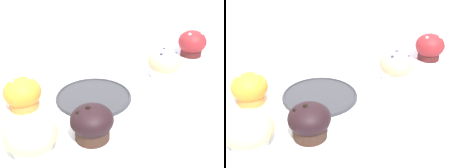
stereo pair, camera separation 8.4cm
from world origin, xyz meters
TOP-DOWN VIEW (x-y plane):
  - wall_back at (0.00, 0.60)m, footprint 3.20×0.10m
  - muffin_front_center at (0.32, 0.14)m, footprint 0.10×0.10m
  - muffin_back_left at (-0.32, -0.11)m, footprint 0.11×0.11m
  - muffin_back_right at (0.14, 0.05)m, footprint 0.10×0.10m
  - muffin_front_left at (-0.30, 0.07)m, footprint 0.10×0.10m
  - muffin_front_right at (-0.19, -0.13)m, footprint 0.10×0.10m
  - serving_plate at (-0.12, 0.03)m, footprint 0.21×0.21m

SIDE VIEW (x-z plane):
  - wall_back at x=0.00m, z-range 0.00..1.80m
  - serving_plate at x=-0.12m, z-range 0.90..0.91m
  - muffin_back_left at x=-0.32m, z-range 0.90..0.98m
  - muffin_front_left at x=-0.30m, z-range 0.90..0.99m
  - muffin_back_right at x=0.14m, z-range 0.90..0.99m
  - muffin_front_right at x=-0.19m, z-range 0.90..0.99m
  - muffin_front_center at x=0.32m, z-range 0.90..0.99m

